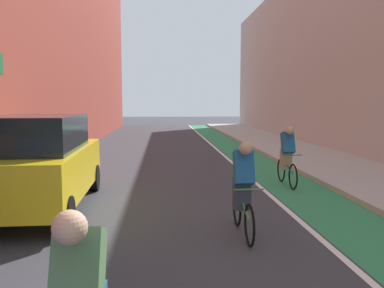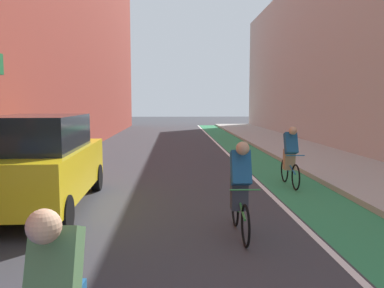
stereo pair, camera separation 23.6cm
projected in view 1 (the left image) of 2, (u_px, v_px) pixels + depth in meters
ground_plane at (172, 161)px, 15.25m from camera, size 95.53×95.53×0.00m
bike_lane_paint at (242, 153)px, 17.47m from camera, size 1.60×43.42×0.00m
lane_divider_stripe at (222, 154)px, 17.40m from camera, size 0.12×43.42×0.00m
sidewalk_right at (297, 151)px, 17.64m from camera, size 3.35×43.42×0.14m
building_facade_right at (343, 48)px, 19.33m from camera, size 2.40×39.42×9.82m
parked_suv_yellow_cab at (40, 162)px, 8.18m from camera, size 1.99×4.52×1.98m
cyclist_mid at (243, 188)px, 6.64m from camera, size 0.48×1.72×1.62m
cyclist_trailing at (287, 156)px, 10.67m from camera, size 0.48×1.72×1.62m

